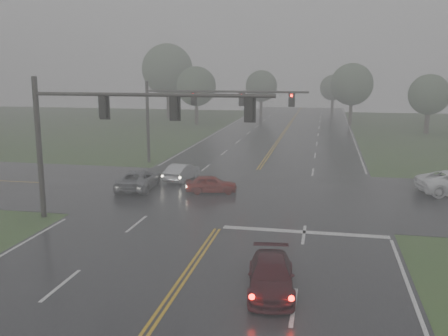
% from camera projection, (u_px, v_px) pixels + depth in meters
% --- Properties ---
extents(main_road, '(18.00, 160.00, 0.02)m').
position_uv_depth(main_road, '(237.00, 200.00, 31.97)').
color(main_road, black).
rests_on(main_road, ground).
extents(cross_street, '(120.00, 14.00, 0.02)m').
position_uv_depth(cross_street, '(242.00, 193.00, 33.89)').
color(cross_street, black).
rests_on(cross_street, ground).
extents(stop_bar, '(8.50, 0.50, 0.01)m').
position_uv_depth(stop_bar, '(304.00, 233.00, 25.71)').
color(stop_bar, '#BEBEBE').
rests_on(stop_bar, ground).
extents(sedan_maroon, '(2.20, 4.40, 1.23)m').
position_uv_depth(sedan_maroon, '(271.00, 291.00, 18.90)').
color(sedan_maroon, '#360910').
rests_on(sedan_maroon, ground).
extents(sedan_red, '(3.72, 2.14, 1.19)m').
position_uv_depth(sedan_red, '(211.00, 193.00, 33.98)').
color(sedan_red, maroon).
rests_on(sedan_red, ground).
extents(sedan_silver, '(1.95, 4.05, 1.28)m').
position_uv_depth(sedan_silver, '(182.00, 180.00, 37.72)').
color(sedan_silver, '#ACAFB4').
rests_on(sedan_silver, ground).
extents(car_grey, '(2.59, 5.03, 1.36)m').
position_uv_depth(car_grey, '(139.00, 189.00, 35.01)').
color(car_grey, slate).
rests_on(car_grey, ground).
extents(signal_gantry_near, '(13.26, 0.35, 7.90)m').
position_uv_depth(signal_gantry_near, '(105.00, 122.00, 26.61)').
color(signal_gantry_near, black).
rests_on(signal_gantry_near, ground).
extents(signal_gantry_far, '(14.26, 0.37, 7.24)m').
position_uv_depth(signal_gantry_far, '(196.00, 106.00, 43.32)').
color(signal_gantry_far, black).
rests_on(signal_gantry_far, ground).
extents(tree_nw_a, '(5.92, 5.92, 8.69)m').
position_uv_depth(tree_nw_a, '(196.00, 86.00, 74.59)').
color(tree_nw_a, '#382C24').
rests_on(tree_nw_a, ground).
extents(tree_ne_a, '(6.25, 6.25, 9.18)m').
position_uv_depth(tree_ne_a, '(352.00, 84.00, 73.87)').
color(tree_ne_a, '#382C24').
rests_on(tree_ne_a, ground).
extents(tree_n_mid, '(5.53, 5.53, 8.12)m').
position_uv_depth(tree_n_mid, '(261.00, 86.00, 87.02)').
color(tree_n_mid, '#382C24').
rests_on(tree_n_mid, ground).
extents(tree_e_near, '(5.22, 5.22, 7.67)m').
position_uv_depth(tree_e_near, '(429.00, 95.00, 64.14)').
color(tree_e_near, '#382C24').
rests_on(tree_e_near, ground).
extents(tree_nw_b, '(8.50, 8.50, 12.48)m').
position_uv_depth(tree_nw_b, '(167.00, 69.00, 83.24)').
color(tree_nw_b, '#382C24').
rests_on(tree_nw_b, ground).
extents(tree_n_far, '(4.94, 4.94, 7.25)m').
position_uv_depth(tree_n_far, '(333.00, 88.00, 95.27)').
color(tree_n_far, '#382C24').
rests_on(tree_n_far, ground).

